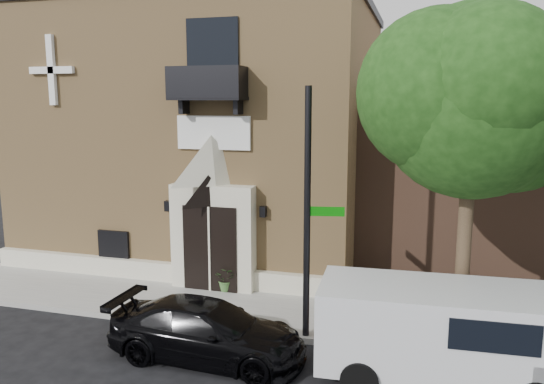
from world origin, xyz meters
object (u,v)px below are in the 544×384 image
Objects in this scene: dumpster at (539,332)px; street_sign at (308,214)px; fire_hydrant at (344,319)px; black_sedan at (207,331)px; cargo_van at (452,332)px.

street_sign is at bearing 164.66° from dumpster.
black_sedan is at bearing -148.46° from fire_hydrant.
cargo_van is 0.86× the size of street_sign.
street_sign is 5.76m from dumpster.
fire_hydrant is at bearing 146.51° from cargo_van.
street_sign reaches higher than black_sedan.
black_sedan is 3.39m from fire_hydrant.
street_sign is at bearing 157.55° from cargo_van.
black_sedan is 0.88× the size of cargo_van.
street_sign reaches higher than fire_hydrant.
black_sedan reaches higher than fire_hydrant.
cargo_van is 2.42m from dumpster.
cargo_van reaches higher than dumpster.
black_sedan is 0.76× the size of street_sign.
cargo_van is at bearing -30.73° from fire_hydrant.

